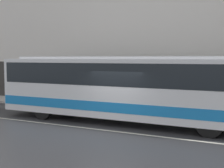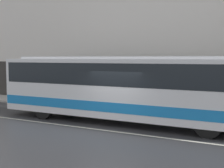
{
  "view_description": "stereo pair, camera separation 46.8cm",
  "coord_description": "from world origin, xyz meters",
  "views": [
    {
      "loc": [
        5.88,
        -11.62,
        3.1
      ],
      "look_at": [
        -0.82,
        1.86,
        1.83
      ],
      "focal_mm": 50.0,
      "sensor_mm": 36.0,
      "label": 1
    },
    {
      "loc": [
        6.29,
        -11.41,
        3.1
      ],
      "look_at": [
        -0.82,
        1.86,
        1.83
      ],
      "focal_mm": 50.0,
      "sensor_mm": 36.0,
      "label": 2
    }
  ],
  "objects": [
    {
      "name": "transit_bus",
      "position": [
        -0.5,
        1.86,
        1.78
      ],
      "size": [
        12.14,
        2.54,
        3.16
      ],
      "color": "silver",
      "rests_on": "ground_plane"
    },
    {
      "name": "ground_plane",
      "position": [
        0.0,
        0.0,
        0.0
      ],
      "size": [
        60.0,
        60.0,
        0.0
      ],
      "primitive_type": "plane",
      "color": "#2D2D30"
    },
    {
      "name": "building_facade",
      "position": [
        0.0,
        6.5,
        5.82
      ],
      "size": [
        60.0,
        0.35,
        12.06
      ],
      "color": "silver",
      "rests_on": "ground_plane"
    },
    {
      "name": "lane_stripe",
      "position": [
        0.0,
        0.0,
        0.0
      ],
      "size": [
        54.0,
        0.14,
        0.01
      ],
      "color": "beige",
      "rests_on": "ground_plane"
    },
    {
      "name": "sidewalk",
      "position": [
        0.0,
        5.18,
        0.06
      ],
      "size": [
        60.0,
        2.35,
        0.12
      ],
      "color": "#A09E99",
      "rests_on": "ground_plane"
    }
  ]
}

